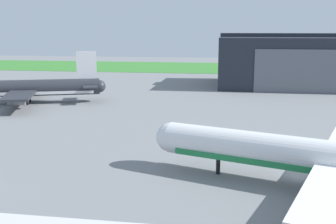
{
  "coord_description": "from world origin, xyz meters",
  "views": [
    {
      "loc": [
        -8.65,
        -54.32,
        19.1
      ],
      "look_at": [
        -20.64,
        20.53,
        3.85
      ],
      "focal_mm": 44.95,
      "sensor_mm": 36.0,
      "label": 1
    }
  ],
  "objects": [
    {
      "name": "ground_plane",
      "position": [
        0.0,
        0.0,
        0.0
      ],
      "size": [
        440.0,
        440.0,
        0.0
      ],
      "primitive_type": "plane",
      "color": "slate"
    },
    {
      "name": "airliner_far_right",
      "position": [
        -62.22,
        44.17,
        3.87
      ],
      "size": [
        40.64,
        33.44,
        13.19
      ],
      "color": "#282B33",
      "rests_on": "ground_plane"
    },
    {
      "name": "grass_field_strip",
      "position": [
        0.0,
        150.69,
        0.04
      ],
      "size": [
        440.0,
        56.0,
        0.08
      ],
      "primitive_type": "cube",
      "color": "#398032",
      "rests_on": "ground_plane"
    }
  ]
}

